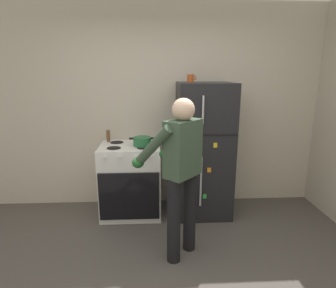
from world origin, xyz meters
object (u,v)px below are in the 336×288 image
at_px(red_pot, 142,141).
at_px(coffee_mug, 191,78).
at_px(stove_range, 131,180).
at_px(person_cook, 179,165).
at_px(refrigerator, 203,150).
at_px(pepper_mill, 108,136).

xyz_separation_m(red_pot, coffee_mug, (0.60, 0.10, 0.76)).
distance_m(stove_range, person_cook, 1.17).
bearing_deg(person_cook, coffee_mug, 77.33).
bearing_deg(coffee_mug, person_cook, -102.67).
bearing_deg(person_cook, refrigerator, 66.65).
bearing_deg(stove_range, pepper_mill, 144.96).
relative_size(red_pot, coffee_mug, 2.89).
bearing_deg(coffee_mug, red_pot, -170.60).
xyz_separation_m(stove_range, coffee_mug, (0.76, 0.06, 1.29)).
distance_m(red_pot, coffee_mug, 0.98).
relative_size(person_cook, pepper_mill, 10.78).
bearing_deg(pepper_mill, red_pot, -28.52).
xyz_separation_m(person_cook, red_pot, (-0.39, 0.86, 0.03)).
height_order(person_cook, coffee_mug, coffee_mug).
distance_m(person_cook, coffee_mug, 1.27).
bearing_deg(refrigerator, coffee_mug, 164.16).
height_order(refrigerator, pepper_mill, refrigerator).
height_order(coffee_mug, pepper_mill, coffee_mug).
relative_size(refrigerator, stove_range, 1.83).
xyz_separation_m(red_pot, pepper_mill, (-0.46, 0.25, 0.02)).
relative_size(refrigerator, red_pot, 5.26).
distance_m(refrigerator, person_cook, 1.00).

